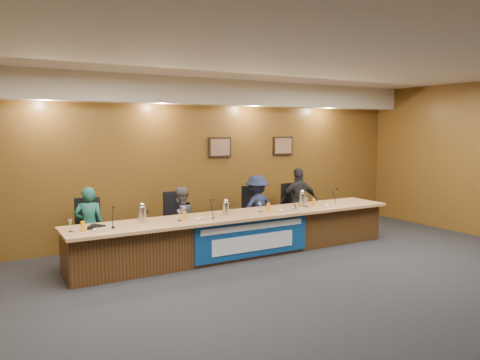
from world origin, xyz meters
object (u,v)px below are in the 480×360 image
object	(u,v)px
panelist_d	(299,202)
office_chair_d	(296,212)
office_chair_b	(179,225)
office_chair_c	(254,216)
dais_body	(241,235)
panelist_b	(181,219)
carafe_mid	(226,209)
office_chair_a	(88,235)
carafe_left	(142,215)
carafe_right	(302,200)
banner	(254,238)
panelist_a	(89,226)
panelist_c	(257,208)
speakerphone	(95,227)

from	to	relation	value
panelist_d	office_chair_d	xyz separation A→B (m)	(0.00, 0.10, -0.23)
office_chair_b	office_chair_c	world-z (taller)	same
dais_body	panelist_b	distance (m)	1.14
panelist_b	carafe_mid	world-z (taller)	panelist_b
office_chair_a	carafe_left	world-z (taller)	carafe_left
office_chair_b	carafe_right	world-z (taller)	carafe_right
banner	panelist_a	distance (m)	2.74
panelist_c	office_chair_c	xyz separation A→B (m)	(0.00, 0.10, -0.18)
panelist_a	speakerphone	xyz separation A→B (m)	(-0.06, -0.72, 0.13)
dais_body	office_chair_c	size ratio (longest dim) A/B	12.50
panelist_b	carafe_mid	size ratio (longest dim) A/B	5.37
banner	office_chair_d	xyz separation A→B (m)	(1.82, 1.24, 0.10)
banner	office_chair_d	size ratio (longest dim) A/B	4.58
panelist_a	office_chair_b	world-z (taller)	panelist_a
office_chair_b	carafe_mid	size ratio (longest dim) A/B	2.17
office_chair_c	office_chair_d	bearing A→B (deg)	17.85
office_chair_d	speakerphone	xyz separation A→B (m)	(-4.36, -0.82, 0.30)
panelist_c	office_chair_a	world-z (taller)	panelist_c
carafe_mid	carafe_right	size ratio (longest dim) A/B	0.89
speakerphone	panelist_d	bearing A→B (deg)	9.36
office_chair_b	speakerphone	size ratio (longest dim) A/B	1.50
dais_body	panelist_c	distance (m)	1.11
panelist_a	carafe_mid	xyz separation A→B (m)	(2.14, -0.75, 0.21)
office_chair_d	carafe_mid	size ratio (longest dim) A/B	2.17
panelist_a	office_chair_d	bearing A→B (deg)	-164.53
dais_body	panelist_d	size ratio (longest dim) A/B	4.21
panelist_c	speakerphone	xyz separation A→B (m)	(-3.32, -0.72, 0.12)
office_chair_a	panelist_d	bearing A→B (deg)	11.05
carafe_left	carafe_right	size ratio (longest dim) A/B	1.04
carafe_right	carafe_left	bearing A→B (deg)	-179.93
panelist_b	speakerphone	distance (m)	1.84
office_chair_c	carafe_mid	bearing A→B (deg)	-124.76
panelist_c	carafe_left	xyz separation A→B (m)	(-2.58, -0.68, 0.22)
carafe_right	speakerphone	xyz separation A→B (m)	(-3.92, -0.05, -0.10)
panelist_c	office_chair_d	bearing A→B (deg)	-178.65
panelist_b	office_chair_b	world-z (taller)	panelist_b
dais_body	panelist_b	size ratio (longest dim) A/B	5.04
office_chair_d	panelist_c	bearing A→B (deg)	175.69
panelist_b	speakerphone	xyz separation A→B (m)	(-1.69, -0.72, 0.18)
carafe_right	panelist_b	bearing A→B (deg)	163.25
carafe_right	office_chair_c	bearing A→B (deg)	127.91
panelist_b	panelist_d	distance (m)	2.68
panelist_d	carafe_left	world-z (taller)	panelist_d
panelist_c	panelist_d	size ratio (longest dim) A/B	0.93
office_chair_d	carafe_left	distance (m)	3.72
banner	carafe_left	distance (m)	1.92
office_chair_d	carafe_mid	bearing A→B (deg)	-168.23
dais_body	office_chair_b	world-z (taller)	dais_body
panelist_c	panelist_b	bearing A→B (deg)	-4.14
banner	office_chair_c	bearing A→B (deg)	57.61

